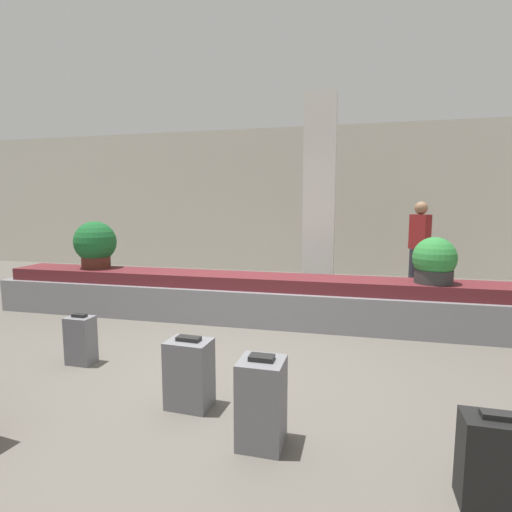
{
  "coord_description": "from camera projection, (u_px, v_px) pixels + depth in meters",
  "views": [
    {
      "loc": [
        1.18,
        -3.25,
        1.5
      ],
      "look_at": [
        0.0,
        1.69,
        0.86
      ],
      "focal_mm": 28.0,
      "sensor_mm": 36.0,
      "label": 1
    }
  ],
  "objects": [
    {
      "name": "suitcase_1",
      "position": [
        499.0,
        463.0,
        1.97
      ],
      "size": [
        0.37,
        0.21,
        0.5
      ],
      "rotation": [
        0.0,
        0.0,
        -0.02
      ],
      "color": "black",
      "rests_on": "ground_plane"
    },
    {
      "name": "ground_plane",
      "position": [
        212.0,
        373.0,
        3.59
      ],
      "size": [
        18.0,
        18.0,
        0.0
      ],
      "primitive_type": "plane",
      "color": "#59544C"
    },
    {
      "name": "potted_plant_0",
      "position": [
        434.0,
        262.0,
        4.6
      ],
      "size": [
        0.49,
        0.49,
        0.54
      ],
      "color": "#2D2D2D",
      "rests_on": "carousel"
    },
    {
      "name": "pillar",
      "position": [
        320.0,
        199.0,
        6.28
      ],
      "size": [
        0.48,
        0.48,
        3.2
      ],
      "color": "silver",
      "rests_on": "ground_plane"
    },
    {
      "name": "potted_plant_1",
      "position": [
        95.0,
        244.0,
        5.75
      ],
      "size": [
        0.59,
        0.59,
        0.67
      ],
      "color": "#4C2319",
      "rests_on": "carousel"
    },
    {
      "name": "suitcase_0",
      "position": [
        189.0,
        373.0,
        2.97
      ],
      "size": [
        0.33,
        0.26,
        0.54
      ],
      "rotation": [
        0.0,
        0.0,
        -0.06
      ],
      "color": "slate",
      "rests_on": "ground_plane"
    },
    {
      "name": "carousel",
      "position": [
        256.0,
        299.0,
        5.19
      ],
      "size": [
        7.32,
        0.72,
        0.61
      ],
      "color": "gray",
      "rests_on": "ground_plane"
    },
    {
      "name": "suitcase_2",
      "position": [
        262.0,
        402.0,
        2.49
      ],
      "size": [
        0.28,
        0.28,
        0.59
      ],
      "rotation": [
        0.0,
        0.0,
        -0.02
      ],
      "color": "slate",
      "rests_on": "ground_plane"
    },
    {
      "name": "suitcase_3",
      "position": [
        81.0,
        340.0,
        3.79
      ],
      "size": [
        0.25,
        0.18,
        0.49
      ],
      "rotation": [
        0.0,
        0.0,
        -0.02
      ],
      "color": "slate",
      "rests_on": "ground_plane"
    },
    {
      "name": "traveler_0",
      "position": [
        420.0,
        239.0,
        6.88
      ],
      "size": [
        0.36,
        0.35,
        1.57
      ],
      "rotation": [
        0.0,
        0.0,
        2.38
      ],
      "color": "#282833",
      "rests_on": "ground_plane"
    },
    {
      "name": "back_wall",
      "position": [
        297.0,
        201.0,
        8.86
      ],
      "size": [
        18.0,
        0.06,
        3.2
      ],
      "color": "beige",
      "rests_on": "ground_plane"
    }
  ]
}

